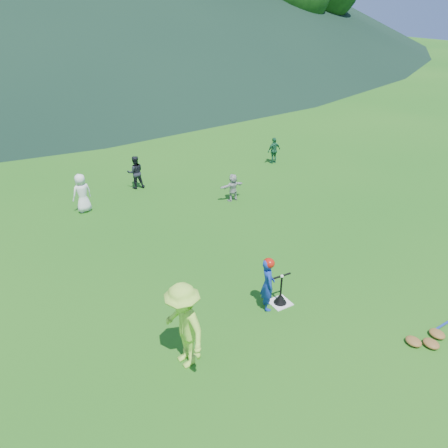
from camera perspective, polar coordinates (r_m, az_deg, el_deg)
name	(u,v)px	position (r m, az deg, el deg)	size (l,w,h in m)	color
ground	(280,303)	(10.17, 7.32, -10.20)	(120.00, 120.00, 0.00)	#1B5D15
home_plate	(280,303)	(10.17, 7.32, -10.16)	(0.45, 0.45, 0.02)	silver
baseball	(282,276)	(9.74, 7.58, -6.78)	(0.08, 0.08, 0.08)	white
batter_child	(268,284)	(9.65, 5.74, -7.83)	(0.46, 0.30, 1.26)	navy
adult_coach	(184,326)	(8.17, -5.31, -13.12)	(1.15, 0.66, 1.78)	#AAE844
fielder_a	(82,193)	(14.58, -18.06, 3.86)	(0.62, 0.40, 1.27)	white
fielder_b	(135,172)	(15.97, -11.50, 6.65)	(0.58, 0.45, 1.20)	black
fielder_c	(274,150)	(18.25, 6.55, 9.52)	(0.63, 0.26, 1.08)	#1C5F3B
fielder_d	(233,187)	(14.70, 1.16, 4.80)	(0.88, 0.28, 0.95)	#B8B8B8
batting_tee	(280,298)	(10.09, 7.36, -9.62)	(0.30, 0.30, 0.68)	black
batter_gear	(270,264)	(9.37, 6.00, -5.25)	(0.73, 0.26, 0.62)	#B0180B
equipment_pile	(438,334)	(10.20, 26.14, -12.78)	(1.80, 0.58, 0.19)	olive
outfield_fence	(41,82)	(35.00, -22.84, 16.74)	(70.07, 0.08, 1.33)	gray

